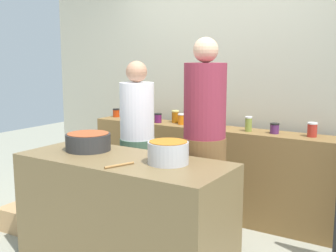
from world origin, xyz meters
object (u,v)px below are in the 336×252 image
object	(u,v)px
preserve_jar_1	(129,115)
wooden_spoon	(119,165)
preserve_jar_8	(219,122)
cook_with_tongs	(137,153)
bread_crate	(27,218)
preserve_jar_4	(175,116)
preserve_jar_0	(116,113)
preserve_jar_9	(249,124)
preserve_jar_2	(149,116)
preserve_jar_5	(182,119)
cook_in_cap	(204,158)
preserve_jar_6	(192,120)
preserve_jar_10	(275,128)
preserve_jar_7	(205,120)
cooking_pot_center	(168,153)
cooking_pot_left	(88,142)
preserve_jar_3	(158,118)
preserve_jar_11	(312,130)

from	to	relation	value
preserve_jar_1	wooden_spoon	world-z (taller)	preserve_jar_1
preserve_jar_1	preserve_jar_8	size ratio (longest dim) A/B	1.18
cook_with_tongs	bread_crate	world-z (taller)	cook_with_tongs
wooden_spoon	preserve_jar_4	bearing A→B (deg)	108.20
preserve_jar_0	preserve_jar_9	bearing A→B (deg)	-2.53
preserve_jar_2	preserve_jar_5	world-z (taller)	preserve_jar_5
preserve_jar_4	preserve_jar_8	world-z (taller)	preserve_jar_4
preserve_jar_2	bread_crate	distance (m)	1.69
preserve_jar_8	preserve_jar_4	bearing A→B (deg)	177.90
preserve_jar_4	cook_in_cap	bearing A→B (deg)	-46.94
preserve_jar_2	preserve_jar_5	size ratio (longest dim) A/B	0.91
preserve_jar_6	preserve_jar_10	bearing A→B (deg)	0.05
preserve_jar_6	preserve_jar_7	size ratio (longest dim) A/B	0.93
preserve_jar_9	preserve_jar_1	bearing A→B (deg)	-178.93
preserve_jar_6	preserve_jar_0	bearing A→B (deg)	177.23
preserve_jar_9	bread_crate	xyz separation A→B (m)	(-1.72, -1.30, -0.90)
cooking_pot_center	cook_in_cap	size ratio (longest dim) A/B	0.17
preserve_jar_5	preserve_jar_4	bearing A→B (deg)	152.62
preserve_jar_2	wooden_spoon	bearing A→B (deg)	-61.52
preserve_jar_1	preserve_jar_5	xyz separation A→B (m)	(0.67, 0.05, -0.00)
preserve_jar_1	cook_in_cap	distance (m)	1.58
preserve_jar_10	cooking_pot_center	size ratio (longest dim) A/B	0.33
preserve_jar_1	cooking_pot_left	xyz separation A→B (m)	(0.55, -1.27, -0.04)
preserve_jar_2	preserve_jar_3	xyz separation A→B (m)	(0.17, -0.07, 0.00)
preserve_jar_10	cooking_pot_left	bearing A→B (deg)	-130.99
preserve_jar_6	cooking_pot_left	bearing A→B (deg)	-100.97
preserve_jar_3	preserve_jar_8	xyz separation A→B (m)	(0.70, 0.08, -0.00)
preserve_jar_8	preserve_jar_5	bearing A→B (deg)	-173.93
preserve_jar_0	preserve_jar_11	size ratio (longest dim) A/B	0.77
preserve_jar_8	preserve_jar_11	distance (m)	0.95
cook_in_cap	preserve_jar_11	bearing A→B (deg)	51.40
cook_in_cap	bread_crate	xyz separation A→B (m)	(-1.65, -0.51, -0.72)
preserve_jar_5	cooking_pot_center	bearing A→B (deg)	-63.32
preserve_jar_0	cook_in_cap	xyz separation A→B (m)	(1.65, -0.86, -0.16)
preserve_jar_8	cooking_pot_left	size ratio (longest dim) A/B	0.27
preserve_jar_6	bread_crate	size ratio (longest dim) A/B	0.24
preserve_jar_2	preserve_jar_10	world-z (taller)	preserve_jar_2
cook_in_cap	cooking_pot_center	bearing A→B (deg)	-92.62
preserve_jar_4	cooking_pot_left	size ratio (longest dim) A/B	0.36
cooking_pot_center	preserve_jar_7	bearing A→B (deg)	106.69
preserve_jar_11	preserve_jar_2	bearing A→B (deg)	179.88
preserve_jar_4	preserve_jar_8	xyz separation A→B (m)	(0.54, -0.02, -0.02)
wooden_spoon	cooking_pot_center	bearing A→B (deg)	45.68
preserve_jar_0	preserve_jar_11	bearing A→B (deg)	-0.70
preserve_jar_8	cooking_pot_center	bearing A→B (deg)	-79.51
preserve_jar_10	preserve_jar_11	size ratio (longest dim) A/B	0.76
preserve_jar_2	bread_crate	world-z (taller)	preserve_jar_2
preserve_jar_8	cooking_pot_center	size ratio (longest dim) A/B	0.34
preserve_jar_3	cook_with_tongs	xyz separation A→B (m)	(0.18, -0.62, -0.25)
preserve_jar_6	cooking_pot_left	xyz separation A→B (m)	(-0.26, -1.32, -0.03)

